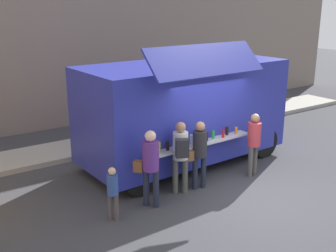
% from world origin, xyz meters
% --- Properties ---
extents(ground_plane, '(60.00, 60.00, 0.00)m').
position_xyz_m(ground_plane, '(0.00, 0.00, 0.00)').
color(ground_plane, '#38383D').
extents(curb_strip, '(28.00, 1.60, 0.15)m').
position_xyz_m(curb_strip, '(-3.93, 5.08, 0.07)').
color(curb_strip, '#9E998E').
rests_on(curb_strip, ground).
extents(building_behind, '(32.00, 2.40, 7.85)m').
position_xyz_m(building_behind, '(-2.93, 8.98, 3.92)').
color(building_behind, gray).
rests_on(building_behind, ground).
extents(food_truck_main, '(5.80, 3.27, 3.46)m').
position_xyz_m(food_truck_main, '(0.08, 2.46, 1.55)').
color(food_truck_main, '#29309F').
rests_on(food_truck_main, ground).
extents(trash_bin, '(0.60, 0.60, 0.95)m').
position_xyz_m(trash_bin, '(4.27, 4.78, 0.47)').
color(trash_bin, '#2E6135').
rests_on(trash_bin, ground).
extents(customer_front_ordering, '(0.56, 0.35, 1.70)m').
position_xyz_m(customer_front_ordering, '(-0.68, 0.84, 1.01)').
color(customer_front_ordering, '#1D2435').
rests_on(customer_front_ordering, ground).
extents(customer_mid_with_backpack, '(0.48, 0.58, 1.77)m').
position_xyz_m(customer_mid_with_backpack, '(-1.22, 0.86, 1.08)').
color(customer_mid_with_backpack, '#494A42').
rests_on(customer_mid_with_backpack, ground).
extents(customer_rear_waiting, '(0.47, 0.54, 1.77)m').
position_xyz_m(customer_rear_waiting, '(-2.15, 0.71, 1.05)').
color(customer_rear_waiting, '#1E2335').
rests_on(customer_rear_waiting, ground).
extents(customer_extra_browsing, '(0.35, 0.34, 1.68)m').
position_xyz_m(customer_extra_browsing, '(0.99, 0.66, 1.01)').
color(customer_extra_browsing, '#4E4A45').
rests_on(customer_extra_browsing, ground).
extents(child_near_queue, '(0.24, 0.24, 1.17)m').
position_xyz_m(child_near_queue, '(-3.11, 0.63, 0.70)').
color(child_near_queue, '#4E4444').
rests_on(child_near_queue, ground).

